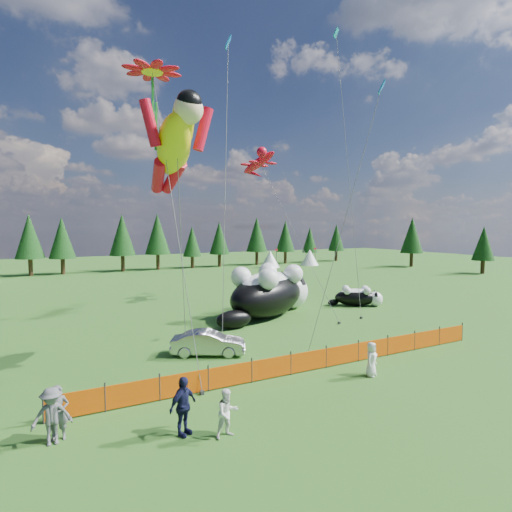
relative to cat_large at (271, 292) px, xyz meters
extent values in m
plane|color=#10380A|center=(-4.20, -8.16, -1.84)|extent=(160.00, 160.00, 0.00)
cylinder|color=#262626|center=(-15.20, -11.16, -1.29)|extent=(0.06, 0.06, 1.10)
cylinder|color=#262626|center=(-13.20, -11.16, -1.29)|extent=(0.06, 0.06, 1.10)
cylinder|color=#262626|center=(-11.20, -11.16, -1.29)|extent=(0.06, 0.06, 1.10)
cylinder|color=#262626|center=(-9.20, -11.16, -1.29)|extent=(0.06, 0.06, 1.10)
cylinder|color=#262626|center=(-7.20, -11.16, -1.29)|extent=(0.06, 0.06, 1.10)
cylinder|color=#262626|center=(-5.20, -11.16, -1.29)|extent=(0.06, 0.06, 1.10)
cylinder|color=#262626|center=(-3.20, -11.16, -1.29)|extent=(0.06, 0.06, 1.10)
cylinder|color=#262626|center=(-1.20, -11.16, -1.29)|extent=(0.06, 0.06, 1.10)
cylinder|color=#262626|center=(0.80, -11.16, -1.29)|extent=(0.06, 0.06, 1.10)
cylinder|color=#262626|center=(2.80, -11.16, -1.29)|extent=(0.06, 0.06, 1.10)
cylinder|color=#262626|center=(4.80, -11.16, -1.29)|extent=(0.06, 0.06, 1.10)
cylinder|color=#262626|center=(6.80, -11.16, -1.29)|extent=(0.06, 0.06, 1.10)
cube|color=#DB4D04|center=(-14.20, -11.16, -1.34)|extent=(2.00, 0.04, 0.90)
cube|color=#DB4D04|center=(-12.20, -11.16, -1.34)|extent=(2.00, 0.04, 0.90)
cube|color=#DB4D04|center=(-10.20, -11.16, -1.34)|extent=(2.00, 0.04, 0.90)
cube|color=#DB4D04|center=(-8.20, -11.16, -1.34)|extent=(2.00, 0.04, 0.90)
cube|color=#DB4D04|center=(-6.20, -11.16, -1.34)|extent=(2.00, 0.04, 0.90)
cube|color=#DB4D04|center=(-4.20, -11.16, -1.34)|extent=(2.00, 0.04, 0.90)
cube|color=#DB4D04|center=(-2.20, -11.16, -1.34)|extent=(2.00, 0.04, 0.90)
cube|color=#DB4D04|center=(-0.20, -11.16, -1.34)|extent=(2.00, 0.04, 0.90)
cube|color=#DB4D04|center=(1.80, -11.16, -1.34)|extent=(2.00, 0.04, 0.90)
cube|color=#DB4D04|center=(3.80, -11.16, -1.34)|extent=(2.00, 0.04, 0.90)
cube|color=#DB4D04|center=(5.80, -11.16, -1.34)|extent=(2.00, 0.04, 0.90)
ellipsoid|color=black|center=(-0.40, -0.23, -0.23)|extent=(8.84, 7.25, 3.21)
ellipsoid|color=white|center=(-0.40, -0.23, 0.57)|extent=(6.60, 5.34, 1.96)
sphere|color=white|center=(2.85, 1.63, -0.41)|extent=(2.86, 2.86, 2.86)
sphere|color=#F35E81|center=(3.91, 2.24, -0.41)|extent=(0.40, 0.40, 0.40)
ellipsoid|color=black|center=(-4.12, -2.36, -1.22)|extent=(2.79, 2.33, 1.25)
cone|color=black|center=(3.28, 0.89, 0.73)|extent=(1.00, 1.00, 1.00)
cone|color=black|center=(2.43, 2.38, 0.73)|extent=(1.00, 1.00, 1.00)
sphere|color=white|center=(0.72, 1.75, 1.28)|extent=(1.50, 1.50, 1.50)
sphere|color=white|center=(1.88, -0.26, 1.28)|extent=(1.50, 1.50, 1.50)
sphere|color=white|center=(-2.53, -0.11, 1.28)|extent=(1.50, 1.50, 1.50)
sphere|color=white|center=(-1.38, -2.13, 1.28)|extent=(1.50, 1.50, 1.50)
ellipsoid|color=black|center=(8.32, -0.09, -1.14)|extent=(3.85, 3.29, 1.41)
ellipsoid|color=white|center=(8.32, -0.09, -0.78)|extent=(2.87, 2.43, 0.86)
sphere|color=white|center=(9.70, -0.98, -1.22)|extent=(1.25, 1.25, 1.25)
sphere|color=#F35E81|center=(10.15, -1.26, -1.22)|extent=(0.18, 0.18, 0.18)
ellipsoid|color=black|center=(6.74, 0.93, -1.57)|extent=(1.22, 1.05, 0.55)
cone|color=black|center=(9.50, -1.29, -0.71)|extent=(0.44, 0.44, 0.44)
cone|color=black|center=(9.91, -0.66, -0.71)|extent=(0.44, 0.44, 0.44)
sphere|color=white|center=(9.32, -0.13, -0.47)|extent=(0.66, 0.66, 0.66)
sphere|color=white|center=(8.77, -0.98, -0.47)|extent=(0.66, 0.66, 0.66)
sphere|color=white|center=(7.94, 0.76, -0.47)|extent=(0.66, 0.66, 0.66)
sphere|color=white|center=(7.39, -0.09, -0.47)|extent=(0.66, 0.66, 0.66)
imported|color=#B2B1B6|center=(-7.54, -6.72, -1.20)|extent=(4.07, 2.94, 1.28)
imported|color=#515256|center=(-14.75, -12.50, -0.97)|extent=(0.68, 0.49, 1.74)
imported|color=white|center=(-9.90, -14.81, -1.05)|extent=(0.81, 0.53, 1.58)
imported|color=#141638|center=(-11.14, -14.05, -0.88)|extent=(1.27, 1.05, 1.93)
imported|color=#515256|center=(-14.93, -12.73, -0.94)|extent=(1.19, 0.64, 1.81)
imported|color=white|center=(-2.03, -12.96, -1.06)|extent=(0.91, 0.79, 1.56)
cylinder|color=#595959|center=(-9.18, -7.36, 3.38)|extent=(0.03, 0.03, 10.59)
cube|color=#262626|center=(-8.54, -6.00, -1.76)|extent=(0.15, 0.15, 0.16)
cylinder|color=#595959|center=(2.39, 0.46, 4.45)|extent=(0.03, 0.03, 15.92)
cube|color=#262626|center=(2.93, -4.57, -1.76)|extent=(0.15, 0.15, 0.16)
cylinder|color=#595959|center=(-10.01, -9.55, 5.11)|extent=(0.03, 0.03, 14.09)
cube|color=#262626|center=(-9.55, -11.35, -1.76)|extent=(0.15, 0.15, 0.16)
cube|color=#1A932A|center=(-10.47, -7.75, 9.50)|extent=(0.19, 0.19, 4.23)
cylinder|color=#595959|center=(-5.36, -3.98, 7.56)|extent=(0.03, 0.03, 19.19)
cube|color=#262626|center=(-6.55, -6.22, -1.76)|extent=(0.15, 0.15, 0.16)
cylinder|color=#595959|center=(6.26, -1.26, 9.75)|extent=(0.03, 0.03, 23.62)
cube|color=#262626|center=(5.39, -4.06, -1.76)|extent=(0.15, 0.15, 0.16)
cylinder|color=#595959|center=(-0.97, -9.71, 5.32)|extent=(0.03, 0.03, 14.67)
cube|color=#262626|center=(-3.10, -9.47, -1.76)|extent=(0.15, 0.15, 0.16)
camera|label=1|loc=(-14.77, -26.28, 4.92)|focal=28.00mm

